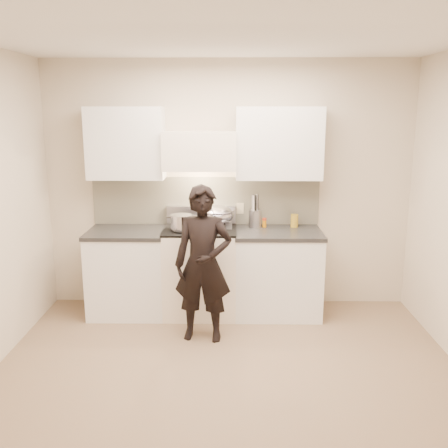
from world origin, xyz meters
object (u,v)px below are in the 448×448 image
object	(u,v)px
counter_right	(277,272)
utensil_crock	(255,217)
wok	(217,214)
person	(203,264)
stove	(200,270)

from	to	relation	value
counter_right	utensil_crock	xyz separation A→B (m)	(-0.24, 0.16, 0.57)
wok	utensil_crock	size ratio (longest dim) A/B	1.36
person	utensil_crock	bearing A→B (deg)	62.78
stove	person	bearing A→B (deg)	-83.96
wok	utensil_crock	bearing A→B (deg)	2.53
counter_right	stove	bearing A→B (deg)	-180.00
utensil_crock	counter_right	bearing A→B (deg)	-33.83
counter_right	utensil_crock	world-z (taller)	utensil_crock
utensil_crock	stove	bearing A→B (deg)	-164.72
stove	counter_right	world-z (taller)	stove
stove	counter_right	distance (m)	0.83
wok	stove	bearing A→B (deg)	-140.95
stove	person	size ratio (longest dim) A/B	0.64
counter_right	person	distance (m)	1.03
utensil_crock	person	size ratio (longest dim) A/B	0.24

